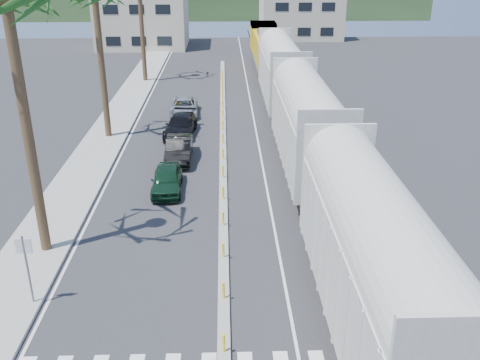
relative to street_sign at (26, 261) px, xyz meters
name	(u,v)px	position (x,y,z in m)	size (l,w,h in m)	color
ground	(224,335)	(7.30, -2.00, -1.97)	(140.00, 140.00, 0.00)	#28282B
sidewalk	(114,124)	(-1.20, 23.00, -1.90)	(3.00, 90.00, 0.15)	gray
rails	(282,112)	(12.30, 26.00, -1.94)	(1.56, 100.00, 0.06)	black
median	(223,144)	(7.30, 17.96, -1.88)	(0.45, 60.00, 0.85)	gray
lane_markings	(195,124)	(5.15, 23.00, -1.97)	(9.42, 90.00, 0.01)	silver
freight_train	(295,102)	(12.30, 18.48, 0.93)	(3.00, 60.94, 5.85)	#B8B4A8
street_sign	(26,261)	(0.00, 0.00, 0.00)	(0.60, 0.08, 3.00)	slate
buildings	(181,7)	(0.89, 69.66, 2.39)	(38.00, 27.00, 10.00)	#BEB097
car_lead	(167,179)	(4.15, 10.46, -1.27)	(1.75, 4.14, 1.40)	black
car_second	(179,149)	(4.47, 15.29, -1.22)	(1.63, 4.58, 1.51)	black
car_third	(181,126)	(4.21, 20.41, -1.25)	(2.47, 5.13, 1.44)	black
car_rear	(184,107)	(4.12, 25.69, -1.31)	(2.33, 4.80, 1.32)	#B1B5B7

